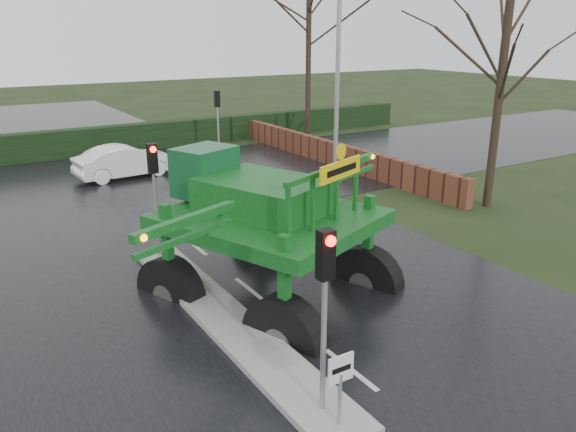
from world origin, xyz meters
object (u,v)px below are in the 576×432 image
traffic_signal_mid (154,176)px  white_sedan (127,178)px  traffic_signal_far (217,108)px  street_light_right (332,45)px  traffic_signal_near (325,284)px  crop_sprayer (275,234)px  keep_left_sign (340,379)px

traffic_signal_mid → white_sedan: size_ratio=0.77×
traffic_signal_mid → traffic_signal_far: same height
traffic_signal_mid → street_light_right: 11.05m
traffic_signal_near → traffic_signal_far: size_ratio=1.00×
traffic_signal_near → street_light_right: (9.49, 13.01, 3.40)m
street_light_right → traffic_signal_far: bearing=101.9°
traffic_signal_near → crop_sprayer: crop_sprayer is taller
traffic_signal_near → crop_sprayer: bearing=75.9°
traffic_signal_mid → traffic_signal_far: bearing=58.1°
traffic_signal_near → traffic_signal_mid: (0.00, 8.50, 0.00)m
crop_sprayer → keep_left_sign: bearing=-123.8°
white_sedan → traffic_signal_mid: bearing=163.2°
crop_sprayer → white_sedan: (1.34, 16.09, -2.45)m
traffic_signal_far → white_sedan: traffic_signal_far is taller
traffic_signal_mid → traffic_signal_far: size_ratio=1.00×
crop_sprayer → traffic_signal_far: bearing=47.0°
traffic_signal_mid → crop_sprayer: (0.71, -5.67, -0.14)m
street_light_right → traffic_signal_near: bearing=-126.1°
traffic_signal_near → traffic_signal_far: (7.80, 21.02, 0.00)m
keep_left_sign → traffic_signal_far: bearing=70.1°
street_light_right → crop_sprayer: street_light_right is taller
white_sedan → street_light_right: bearing=-134.1°
street_light_right → crop_sprayer: bearing=-130.8°
traffic_signal_far → street_light_right: bearing=101.9°
traffic_signal_mid → crop_sprayer: size_ratio=0.41×
traffic_signal_mid → crop_sprayer: crop_sprayer is taller
traffic_signal_mid → street_light_right: bearing=25.4°
traffic_signal_far → white_sedan: (-5.75, -2.10, -2.59)m
traffic_signal_far → crop_sprayer: crop_sprayer is taller
keep_left_sign → white_sedan: (2.05, 19.41, -1.06)m
traffic_signal_near → street_light_right: bearing=53.9°
keep_left_sign → crop_sprayer: (0.71, 3.32, 1.39)m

